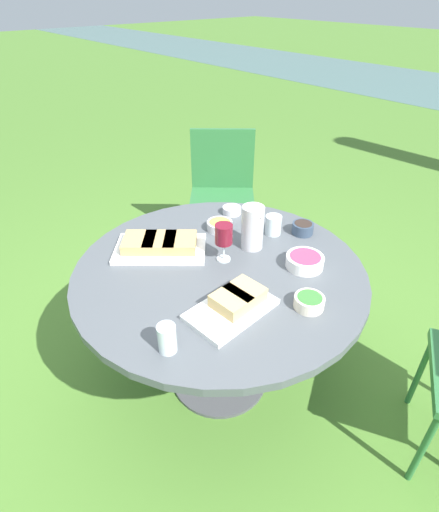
# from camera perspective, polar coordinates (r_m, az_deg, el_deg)

# --- Properties ---
(ground_plane) EXTENTS (40.00, 40.00, 0.00)m
(ground_plane) POSITION_cam_1_polar(r_m,az_deg,el_deg) (2.17, 0.00, -16.96)
(ground_plane) COLOR #4C7A2D
(dining_table) EXTENTS (1.22, 1.22, 0.71)m
(dining_table) POSITION_cam_1_polar(r_m,az_deg,el_deg) (1.74, 0.00, -4.46)
(dining_table) COLOR #4C4C51
(dining_table) RESTS_ON ground_plane
(chair_near_right) EXTENTS (0.61, 0.61, 0.89)m
(chair_near_right) POSITION_cam_1_polar(r_m,az_deg,el_deg) (2.83, 0.40, 9.95)
(chair_near_right) COLOR #2D6B38
(chair_near_right) RESTS_ON ground_plane
(water_pitcher) EXTENTS (0.11, 0.10, 0.20)m
(water_pitcher) POSITION_cam_1_polar(r_m,az_deg,el_deg) (1.76, 4.74, 4.10)
(water_pitcher) COLOR silver
(water_pitcher) RESTS_ON dining_table
(wine_glass) EXTENTS (0.08, 0.08, 0.17)m
(wine_glass) POSITION_cam_1_polar(r_m,az_deg,el_deg) (1.66, 0.61, 2.97)
(wine_glass) COLOR silver
(wine_glass) RESTS_ON dining_table
(platter_bread_main) EXTENTS (0.22, 0.34, 0.07)m
(platter_bread_main) POSITION_cam_1_polar(r_m,az_deg,el_deg) (1.46, 2.20, -6.73)
(platter_bread_main) COLOR white
(platter_bread_main) RESTS_ON dining_table
(platter_charcuterie) EXTENTS (0.44, 0.46, 0.06)m
(platter_charcuterie) POSITION_cam_1_polar(r_m,az_deg,el_deg) (1.79, -8.49, 1.56)
(platter_charcuterie) COLOR white
(platter_charcuterie) RESTS_ON dining_table
(bowl_fries) EXTENTS (0.12, 0.12, 0.04)m
(bowl_fries) POSITION_cam_1_polar(r_m,az_deg,el_deg) (1.93, 0.03, 4.43)
(bowl_fries) COLOR silver
(bowl_fries) RESTS_ON dining_table
(bowl_salad) EXTENTS (0.11, 0.11, 0.05)m
(bowl_salad) POSITION_cam_1_polar(r_m,az_deg,el_deg) (1.50, 12.69, -6.35)
(bowl_salad) COLOR beige
(bowl_salad) RESTS_ON dining_table
(bowl_olives) EXTENTS (0.10, 0.10, 0.05)m
(bowl_olives) POSITION_cam_1_polar(r_m,az_deg,el_deg) (1.94, 11.81, 3.99)
(bowl_olives) COLOR #334256
(bowl_olives) RESTS_ON dining_table
(bowl_dip_red) EXTENTS (0.16, 0.16, 0.05)m
(bowl_dip_red) POSITION_cam_1_polar(r_m,az_deg,el_deg) (1.70, 12.09, -0.66)
(bowl_dip_red) COLOR white
(bowl_dip_red) RESTS_ON dining_table
(bowl_dip_cream) EXTENTS (0.10, 0.10, 0.04)m
(bowl_dip_cream) POSITION_cam_1_polar(r_m,az_deg,el_deg) (2.07, 1.78, 6.61)
(bowl_dip_cream) COLOR silver
(bowl_dip_cream) RESTS_ON dining_table
(cup_water_near) EXTENTS (0.06, 0.06, 0.10)m
(cup_water_near) POSITION_cam_1_polar(r_m,az_deg,el_deg) (1.31, -7.51, -11.59)
(cup_water_near) COLOR silver
(cup_water_near) RESTS_ON dining_table
(cup_water_far) EXTENTS (0.08, 0.08, 0.09)m
(cup_water_far) POSITION_cam_1_polar(r_m,az_deg,el_deg) (1.90, 7.68, 4.42)
(cup_water_far) COLOR silver
(cup_water_far) RESTS_ON dining_table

